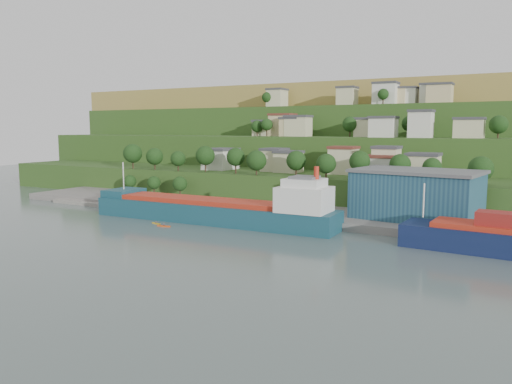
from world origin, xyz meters
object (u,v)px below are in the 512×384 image
Objects in this scene: cargo_ship_near at (218,212)px; caravan at (113,195)px; warehouse at (416,194)px; kayak_orange at (164,225)px.

cargo_ship_near is 10.75× the size of caravan.
warehouse is 65.85m from kayak_orange.
caravan is at bearing 164.68° from cargo_ship_near.
warehouse is at bearing 21.73° from kayak_orange.
caravan is at bearing 142.87° from kayak_orange.
caravan is at bearing -167.64° from warehouse.
cargo_ship_near is 19.33× the size of kayak_orange.
warehouse is at bearing 21.85° from cargo_ship_near.
cargo_ship_near is at bearing -148.88° from warehouse.
cargo_ship_near is 52.09m from warehouse.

